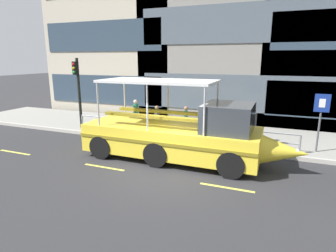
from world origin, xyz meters
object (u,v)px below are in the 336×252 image
(pedestrian_mid_left, at_px, (186,118))
(pedestrian_mid_right, at_px, (157,117))
(parking_sign, at_px, (321,113))
(pedestrian_near_stern, at_px, (136,111))
(duck_tour_boat, at_px, (182,135))
(pedestrian_near_bow, at_px, (253,122))
(traffic_light_pole, at_px, (78,86))

(pedestrian_mid_left, height_order, pedestrian_mid_right, pedestrian_mid_left)
(parking_sign, bearing_deg, pedestrian_near_stern, 175.31)
(duck_tour_boat, relative_size, pedestrian_mid_right, 5.96)
(parking_sign, height_order, pedestrian_mid_right, parking_sign)
(pedestrian_near_bow, bearing_deg, pedestrian_near_stern, 176.51)
(duck_tour_boat, distance_m, pedestrian_mid_left, 3.08)
(parking_sign, xyz_separation_m, pedestrian_mid_right, (-7.73, 0.25, -0.80))
(parking_sign, distance_m, pedestrian_near_bow, 2.88)
(parking_sign, xyz_separation_m, duck_tour_boat, (-5.27, -2.68, -0.83))
(duck_tour_boat, relative_size, pedestrian_near_stern, 5.36)
(pedestrian_near_bow, relative_size, pedestrian_near_stern, 0.99)
(pedestrian_near_stern, bearing_deg, parking_sign, -4.69)
(pedestrian_near_stern, bearing_deg, pedestrian_near_bow, -3.49)
(pedestrian_mid_right, distance_m, pedestrian_near_stern, 1.64)
(duck_tour_boat, relative_size, pedestrian_mid_left, 5.74)
(traffic_light_pole, distance_m, pedestrian_mid_right, 4.94)
(pedestrian_near_stern, bearing_deg, pedestrian_mid_right, -18.16)
(traffic_light_pole, relative_size, parking_sign, 1.58)
(parking_sign, xyz_separation_m, pedestrian_mid_left, (-6.11, 0.29, -0.77))
(duck_tour_boat, xyz_separation_m, pedestrian_mid_right, (-2.46, 2.93, 0.02))
(duck_tour_boat, height_order, pedestrian_near_stern, duck_tour_boat)
(pedestrian_mid_left, bearing_deg, parking_sign, -2.72)
(pedestrian_near_bow, xyz_separation_m, pedestrian_mid_left, (-3.34, -0.07, -0.06))
(duck_tour_boat, xyz_separation_m, pedestrian_mid_left, (-0.83, 2.97, 0.06))
(pedestrian_near_bow, bearing_deg, parking_sign, -7.50)
(duck_tour_boat, bearing_deg, pedestrian_mid_right, 130.03)
(pedestrian_mid_right, xyz_separation_m, pedestrian_near_stern, (-1.56, 0.51, 0.10))
(duck_tour_boat, relative_size, pedestrian_near_bow, 5.42)
(duck_tour_boat, bearing_deg, pedestrian_near_stern, 139.45)
(pedestrian_mid_left, distance_m, pedestrian_mid_right, 1.63)
(pedestrian_mid_left, distance_m, pedestrian_near_stern, 3.22)
(duck_tour_boat, bearing_deg, pedestrian_near_bow, 50.47)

